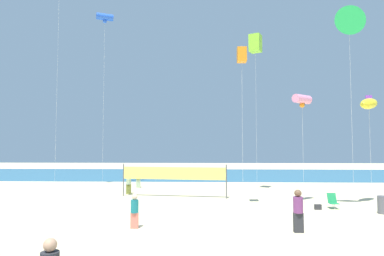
# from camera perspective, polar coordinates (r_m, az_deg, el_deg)

# --- Properties ---
(ground_plane) EXTENTS (120.00, 120.00, 0.00)m
(ground_plane) POSITION_cam_1_polar(r_m,az_deg,el_deg) (16.28, -2.82, -16.24)
(ground_plane) COLOR beige
(ocean_band) EXTENTS (120.00, 20.00, 0.01)m
(ocean_band) POSITION_cam_1_polar(r_m,az_deg,el_deg) (44.77, 0.37, -7.99)
(ocean_band) COLOR teal
(ocean_band) RESTS_ON ground
(beachgoer_teal_shirt) EXTENTS (0.35, 0.35, 1.52)m
(beachgoer_teal_shirt) POSITION_cam_1_polar(r_m,az_deg,el_deg) (15.48, -9.91, -13.80)
(beachgoer_teal_shirt) COLOR #EA7260
(beachgoer_teal_shirt) RESTS_ON ground
(beachgoer_olive_shirt) EXTENTS (0.37, 0.37, 1.60)m
(beachgoer_olive_shirt) POSITION_cam_1_polar(r_m,az_deg,el_deg) (30.34, -9.28, -8.56)
(beachgoer_olive_shirt) COLOR #99B28C
(beachgoer_olive_shirt) RESTS_ON ground
(beachgoer_sage_shirt) EXTENTS (0.37, 0.37, 1.62)m
(beachgoer_sage_shirt) POSITION_cam_1_polar(r_m,az_deg,el_deg) (26.52, -10.90, -9.27)
(beachgoer_sage_shirt) COLOR olive
(beachgoer_sage_shirt) RESTS_ON ground
(beachgoer_plum_shirt) EXTENTS (0.41, 0.41, 1.81)m
(beachgoer_plum_shirt) POSITION_cam_1_polar(r_m,az_deg,el_deg) (15.24, 17.90, -13.27)
(beachgoer_plum_shirt) COLOR #2D2D33
(beachgoer_plum_shirt) RESTS_ON ground
(folding_beach_chair) EXTENTS (0.52, 0.65, 0.89)m
(folding_beach_chair) POSITION_cam_1_polar(r_m,az_deg,el_deg) (21.73, 23.17, -11.47)
(folding_beach_chair) COLOR #1E8C4C
(folding_beach_chair) RESTS_ON ground
(trash_barrel) EXTENTS (0.57, 0.57, 0.96)m
(trash_barrel) POSITION_cam_1_polar(r_m,az_deg,el_deg) (21.27, 30.18, -11.42)
(trash_barrel) COLOR #595960
(trash_barrel) RESTS_ON ground
(volleyball_net) EXTENTS (7.71, 1.06, 2.40)m
(volleyball_net) POSITION_cam_1_polar(r_m,az_deg,el_deg) (24.35, -3.21, -8.06)
(volleyball_net) COLOR #4C4C51
(volleyball_net) RESTS_ON ground
(beach_handbag) EXTENTS (0.38, 0.19, 0.31)m
(beach_handbag) POSITION_cam_1_polar(r_m,az_deg,el_deg) (21.06, 20.96, -12.64)
(beach_handbag) COLOR #2D2D33
(beach_handbag) RESTS_ON ground
(kite_lime_box) EXTENTS (1.17, 1.17, 12.73)m
(kite_lime_box) POSITION_cam_1_polar(r_m,az_deg,el_deg) (27.99, 10.91, 14.16)
(kite_lime_box) COLOR silver
(kite_lime_box) RESTS_ON ground
(kite_orange_box) EXTENTS (0.55, 0.55, 9.59)m
(kite_orange_box) POSITION_cam_1_polar(r_m,az_deg,el_deg) (20.38, 8.60, 12.34)
(kite_orange_box) COLOR silver
(kite_orange_box) RESTS_ON ground
(kite_yellow_inflatable) EXTENTS (1.99, 1.86, 6.94)m
(kite_yellow_inflatable) POSITION_cam_1_polar(r_m,az_deg,el_deg) (23.81, 28.29, 3.72)
(kite_yellow_inflatable) COLOR silver
(kite_yellow_inflatable) RESTS_ON ground
(kite_pink_tube) EXTENTS (1.44, 1.30, 7.03)m
(kite_pink_tube) POSITION_cam_1_polar(r_m,az_deg,el_deg) (22.53, 18.51, 4.67)
(kite_pink_tube) COLOR silver
(kite_pink_tube) RESTS_ON ground
(kite_blue_tube) EXTENTS (1.66, 1.18, 16.30)m
(kite_blue_tube) POSITION_cam_1_polar(r_m,az_deg,el_deg) (33.99, -14.85, 17.98)
(kite_blue_tube) COLOR silver
(kite_blue_tube) RESTS_ON ground
(kite_green_delta) EXTENTS (1.76, 0.58, 11.78)m
(kite_green_delta) POSITION_cam_1_polar(r_m,az_deg,el_deg) (22.00, 25.52, 16.31)
(kite_green_delta) COLOR silver
(kite_green_delta) RESTS_ON ground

